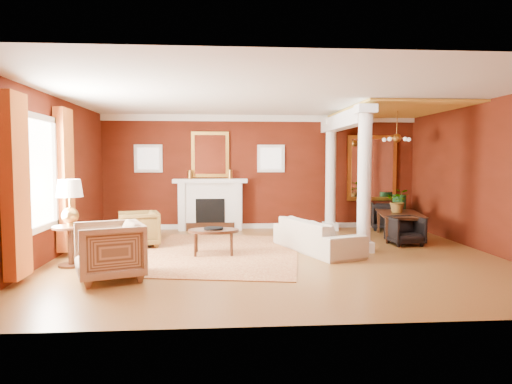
{
  "coord_description": "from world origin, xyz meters",
  "views": [
    {
      "loc": [
        -1.0,
        -8.18,
        1.76
      ],
      "look_at": [
        -0.36,
        0.47,
        1.15
      ],
      "focal_mm": 32.0,
      "sensor_mm": 36.0,
      "label": 1
    }
  ],
  "objects": [
    {
      "name": "ground",
      "position": [
        0.0,
        0.0,
        0.0
      ],
      "size": [
        8.0,
        8.0,
        0.0
      ],
      "primitive_type": "plane",
      "color": "brown",
      "rests_on": "ground"
    },
    {
      "name": "room_shell",
      "position": [
        0.0,
        0.0,
        2.02
      ],
      "size": [
        8.04,
        7.04,
        2.92
      ],
      "color": "#54180B",
      "rests_on": "ground"
    },
    {
      "name": "fireplace",
      "position": [
        -1.3,
        3.32,
        0.65
      ],
      "size": [
        1.85,
        0.42,
        1.29
      ],
      "color": "white",
      "rests_on": "ground"
    },
    {
      "name": "overmantel_mirror",
      "position": [
        -1.3,
        3.45,
        1.9
      ],
      "size": [
        0.95,
        0.07,
        1.15
      ],
      "color": "gold",
      "rests_on": "fireplace"
    },
    {
      "name": "flank_window_left",
      "position": [
        -2.85,
        3.46,
        1.8
      ],
      "size": [
        0.7,
        0.07,
        0.7
      ],
      "color": "white",
      "rests_on": "room_shell"
    },
    {
      "name": "flank_window_right",
      "position": [
        0.25,
        3.46,
        1.8
      ],
      "size": [
        0.7,
        0.07,
        0.7
      ],
      "color": "white",
      "rests_on": "room_shell"
    },
    {
      "name": "left_window",
      "position": [
        -3.89,
        -0.6,
        1.42
      ],
      "size": [
        0.21,
        2.55,
        2.6
      ],
      "color": "white",
      "rests_on": "room_shell"
    },
    {
      "name": "column_front",
      "position": [
        1.7,
        0.3,
        1.43
      ],
      "size": [
        0.36,
        0.36,
        2.8
      ],
      "color": "white",
      "rests_on": "ground"
    },
    {
      "name": "column_back",
      "position": [
        1.7,
        3.0,
        1.43
      ],
      "size": [
        0.36,
        0.36,
        2.8
      ],
      "color": "white",
      "rests_on": "ground"
    },
    {
      "name": "header_beam",
      "position": [
        1.7,
        1.9,
        2.62
      ],
      "size": [
        0.3,
        3.2,
        0.32
      ],
      "primitive_type": "cube",
      "color": "white",
      "rests_on": "column_front"
    },
    {
      "name": "amber_ceiling",
      "position": [
        2.85,
        1.75,
        2.87
      ],
      "size": [
        2.3,
        3.4,
        0.04
      ],
      "primitive_type": "cube",
      "color": "gold",
      "rests_on": "room_shell"
    },
    {
      "name": "dining_mirror",
      "position": [
        2.9,
        3.45,
        1.55
      ],
      "size": [
        1.3,
        0.07,
        1.7
      ],
      "color": "gold",
      "rests_on": "room_shell"
    },
    {
      "name": "chandelier",
      "position": [
        2.9,
        1.8,
        2.25
      ],
      "size": [
        0.6,
        0.62,
        0.75
      ],
      "color": "#B78639",
      "rests_on": "room_shell"
    },
    {
      "name": "crown_trim",
      "position": [
        0.0,
        3.46,
        2.82
      ],
      "size": [
        8.0,
        0.08,
        0.16
      ],
      "primitive_type": "cube",
      "color": "white",
      "rests_on": "room_shell"
    },
    {
      "name": "base_trim",
      "position": [
        0.0,
        3.46,
        0.06
      ],
      "size": [
        8.0,
        0.08,
        0.12
      ],
      "primitive_type": "cube",
      "color": "white",
      "rests_on": "ground"
    },
    {
      "name": "rug",
      "position": [
        -1.06,
        0.37,
        0.01
      ],
      "size": [
        3.57,
        4.37,
        0.02
      ],
      "primitive_type": "cube",
      "rotation": [
        0.0,
        0.0,
        -0.17
      ],
      "color": "maroon",
      "rests_on": "ground"
    },
    {
      "name": "sofa",
      "position": [
        0.82,
        0.42,
        0.41
      ],
      "size": [
        1.32,
        2.2,
        0.83
      ],
      "primitive_type": "imported",
      "rotation": [
        0.0,
        0.0,
        1.93
      ],
      "color": "beige",
      "rests_on": "ground"
    },
    {
      "name": "armchair_leopard",
      "position": [
        -2.69,
        1.1,
        0.4
      ],
      "size": [
        0.89,
        0.93,
        0.8
      ],
      "primitive_type": "imported",
      "rotation": [
        0.0,
        0.0,
        -1.34
      ],
      "color": "black",
      "rests_on": "ground"
    },
    {
      "name": "armchair_stripe",
      "position": [
        -2.66,
        -1.43,
        0.47
      ],
      "size": [
        1.13,
        1.16,
        0.94
      ],
      "primitive_type": "imported",
      "rotation": [
        0.0,
        0.0,
        -1.2
      ],
      "color": "tan",
      "rests_on": "ground"
    },
    {
      "name": "coffee_table",
      "position": [
        -1.16,
        0.23,
        0.43
      ],
      "size": [
        0.94,
        0.94,
        0.48
      ],
      "rotation": [
        0.0,
        0.0,
        -0.32
      ],
      "color": "black",
      "rests_on": "ground"
    },
    {
      "name": "coffee_book",
      "position": [
        -1.24,
        0.29,
        0.58
      ],
      "size": [
        0.16,
        0.03,
        0.21
      ],
      "primitive_type": "imported",
      "rotation": [
        0.0,
        0.0,
        -0.08
      ],
      "color": "black",
      "rests_on": "coffee_table"
    },
    {
      "name": "side_table",
      "position": [
        -3.5,
        -0.53,
        0.96
      ],
      "size": [
        0.58,
        0.58,
        1.44
      ],
      "rotation": [
        0.0,
        0.0,
        -0.18
      ],
      "color": "black",
      "rests_on": "ground"
    },
    {
      "name": "dining_table",
      "position": [
        3.01,
        1.73,
        0.45
      ],
      "size": [
        0.91,
        1.71,
        0.9
      ],
      "primitive_type": "imported",
      "rotation": [
        0.0,
        0.0,
        1.35
      ],
      "color": "black",
      "rests_on": "ground"
    },
    {
      "name": "dining_chair_near",
      "position": [
        2.78,
        0.93,
        0.33
      ],
      "size": [
        0.68,
        0.64,
        0.66
      ],
      "primitive_type": "imported",
      "rotation": [
        0.0,
        0.0,
        0.07
      ],
      "color": "black",
      "rests_on": "ground"
    },
    {
      "name": "dining_chair_far",
      "position": [
        3.13,
        3.0,
        0.38
      ],
      "size": [
        0.89,
        0.85,
        0.76
      ],
      "primitive_type": "imported",
      "rotation": [
        0.0,
        0.0,
        2.9
      ],
      "color": "black",
      "rests_on": "ground"
    },
    {
      "name": "green_urn",
      "position": [
        3.45,
        2.95,
        0.35
      ],
      "size": [
        0.38,
        0.38,
        0.91
      ],
      "color": "#143F1C",
      "rests_on": "ground"
    },
    {
      "name": "potted_plant",
      "position": [
        2.97,
        1.81,
        1.12
      ],
      "size": [
        0.67,
        0.69,
        0.42
      ],
      "primitive_type": "imported",
      "rotation": [
        0.0,
        0.0,
        -0.43
      ],
      "color": "#26591E",
      "rests_on": "dining_table"
    }
  ]
}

